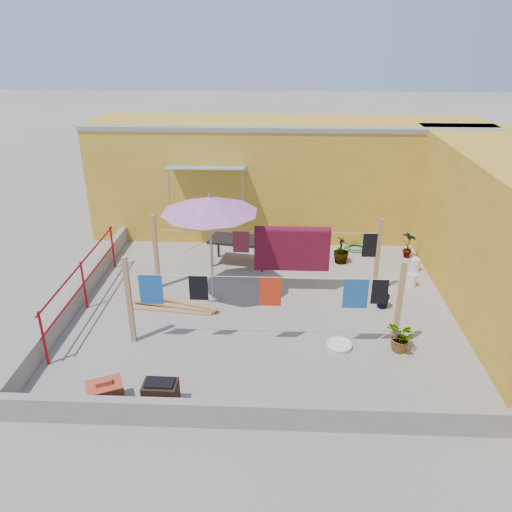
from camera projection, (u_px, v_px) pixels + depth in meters
The scene contains 20 objects.
ground at pixel (264, 307), 10.88m from camera, with size 80.00×80.00×0.00m, color #9E998E.
wall_back at pixel (287, 177), 14.45m from camera, with size 11.00×3.27×3.21m.
parapet_front at pixel (257, 415), 7.54m from camera, with size 8.30×0.16×0.44m, color gray.
parapet_left at pixel (79, 294), 10.96m from camera, with size 0.16×7.30×0.44m, color gray.
red_railing at pixel (83, 278), 10.56m from camera, with size 0.05×4.20×1.10m.
clothesline_rig at pixel (288, 255), 10.93m from camera, with size 5.09×2.35×1.80m.
patio_umbrella at pixel (209, 205), 10.30m from camera, with size 2.08×2.08×2.46m.
outdoor_table at pixel (239, 241), 12.60m from camera, with size 1.59×0.99×0.70m.
brick_stack at pixel (105, 394), 7.99m from camera, with size 0.68×0.60×0.49m.
lumber_pile at pixel (174, 306), 10.81m from camera, with size 2.00×0.78×0.12m.
brazier at pixel (161, 394), 7.95m from camera, with size 0.55×0.37×0.49m.
white_basin at pixel (339, 345), 9.51m from camera, with size 0.50×0.50×0.09m.
water_jug_a at pixel (415, 265), 12.44m from camera, with size 0.23×0.23×0.36m.
water_jug_b at pixel (412, 280), 11.70m from camera, with size 0.23×0.23×0.36m.
green_hose at pixel (356, 248), 13.67m from camera, with size 0.54×0.54×0.08m.
plant_back_a at pixel (295, 236), 13.61m from camera, with size 0.64×0.55×0.71m, color #175117.
plant_back_b at pixel (341, 250), 12.78m from camera, with size 0.41×0.41×0.73m, color #175117.
plant_right_a at pixel (408, 244), 13.07m from camera, with size 0.39×0.27×0.74m, color #175117.
plant_right_b at pixel (383, 294), 10.69m from camera, with size 0.38×0.31×0.70m, color #175117.
plant_right_c at pixel (402, 337), 9.28m from camera, with size 0.55×0.48×0.61m, color #175117.
Camera 1 is at (0.24, -9.41, 5.57)m, focal length 35.00 mm.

